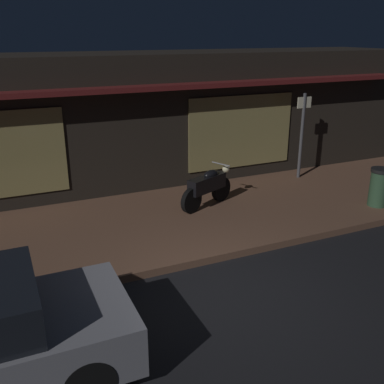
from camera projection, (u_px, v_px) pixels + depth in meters
ground_plane at (221, 295)px, 7.45m from camera, size 60.00×60.00×0.00m
sidewalk_slab at (159, 224)px, 10.00m from camera, size 18.00×4.00×0.15m
storefront_building at (115, 121)px, 12.32m from camera, size 18.00×3.30×3.60m
motorcycle at (208, 187)px, 10.65m from camera, size 1.60×0.87×0.97m
sign_post at (302, 131)px, 12.49m from camera, size 0.44×0.09×2.40m
trash_bin at (379, 187)px, 10.70m from camera, size 0.48×0.48×0.93m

